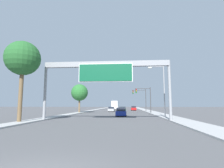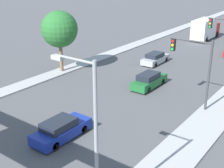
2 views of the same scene
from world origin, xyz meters
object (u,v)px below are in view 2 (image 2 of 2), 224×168
at_px(traffic_light_near_intersection, 197,63).
at_px(street_lamp_right, 90,129).
at_px(car_near_center, 149,80).
at_px(car_far_left, 61,130).
at_px(car_far_right, 155,58).
at_px(truck_box_primary, 205,29).
at_px(palm_tree_background, 59,29).

distance_m(traffic_light_near_intersection, street_lamp_right, 14.96).
xyz_separation_m(car_near_center, street_lamp_right, (6.53, -16.96, 4.13)).
height_order(car_far_left, car_far_right, car_far_left).
bearing_deg(traffic_light_near_intersection, car_far_left, -117.80).
bearing_deg(truck_box_primary, street_lamp_right, -76.48).
bearing_deg(truck_box_primary, palm_tree_background, -105.15).
relative_size(car_far_left, car_far_right, 1.02).
bearing_deg(street_lamp_right, traffic_light_near_intersection, 93.62).
height_order(traffic_light_near_intersection, palm_tree_background, palm_tree_background).
relative_size(traffic_light_near_intersection, street_lamp_right, 0.76).
relative_size(car_far_left, palm_tree_background, 0.66).
distance_m(car_far_right, traffic_light_near_intersection, 13.74).
distance_m(car_far_right, palm_tree_background, 12.69).
distance_m(car_far_left, palm_tree_background, 15.81).
bearing_deg(traffic_light_near_intersection, palm_tree_background, 179.26).
distance_m(car_far_right, truck_box_primary, 17.13).
relative_size(car_near_center, street_lamp_right, 0.58).
relative_size(car_far_right, palm_tree_background, 0.65).
bearing_deg(car_far_left, car_far_right, 99.78).
bearing_deg(car_far_right, palm_tree_background, -127.16).
bearing_deg(car_near_center, palm_tree_background, -170.27).
xyz_separation_m(car_near_center, traffic_light_near_intersection, (5.58, -2.04, 3.44)).
bearing_deg(palm_tree_background, traffic_light_near_intersection, -0.74).
bearing_deg(car_far_left, street_lamp_right, -33.50).
height_order(car_near_center, car_far_left, car_near_center).
xyz_separation_m(truck_box_primary, palm_tree_background, (-7.20, -26.59, 3.29)).
bearing_deg(car_far_left, traffic_light_near_intersection, 62.20).
xyz_separation_m(car_far_right, traffic_light_near_intersection, (9.08, -9.70, 3.49)).
relative_size(traffic_light_near_intersection, palm_tree_background, 0.87).
relative_size(palm_tree_background, street_lamp_right, 0.87).
bearing_deg(palm_tree_background, truck_box_primary, 74.85).
bearing_deg(car_far_left, truck_box_primary, 95.35).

